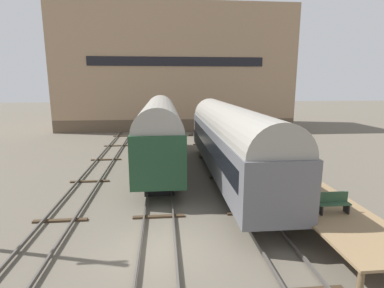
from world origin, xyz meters
name	(u,v)px	position (x,y,z in m)	size (l,w,h in m)	color
ground_plane	(158,250)	(0.00, 0.00, 0.00)	(200.00, 200.00, 0.00)	#60594C
track_left	(34,253)	(-4.80, 0.00, 0.14)	(2.60, 60.00, 0.26)	#4C4742
track_middle	(158,246)	(0.00, 0.00, 0.14)	(2.60, 60.00, 0.26)	#4C4742
track_right	(272,241)	(4.80, 0.00, 0.14)	(2.60, 60.00, 0.26)	#4C4742
train_car_grey	(230,138)	(4.80, 8.54, 2.96)	(3.08, 18.57, 5.23)	black
train_car_green	(160,129)	(0.00, 12.74, 3.08)	(3.08, 17.38, 5.42)	black
station_platform	(301,188)	(7.70, 3.63, 1.07)	(3.15, 14.63, 1.15)	#8C704C
bench	(333,202)	(7.54, 0.34, 1.64)	(1.40, 0.40, 0.91)	#2D4C33
warehouse_building	(175,70)	(2.18, 35.90, 8.66)	(33.63, 11.30, 17.31)	brown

